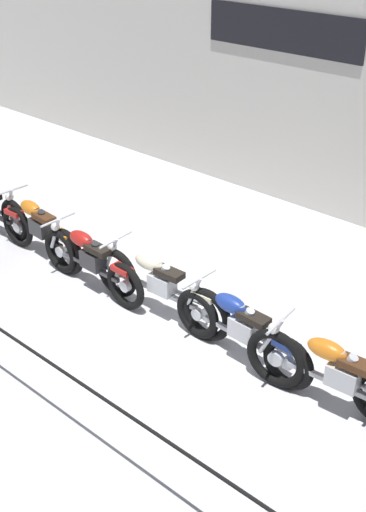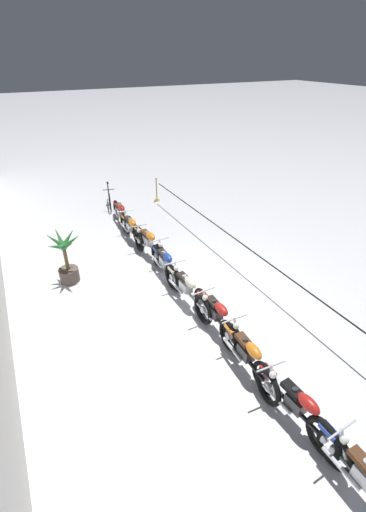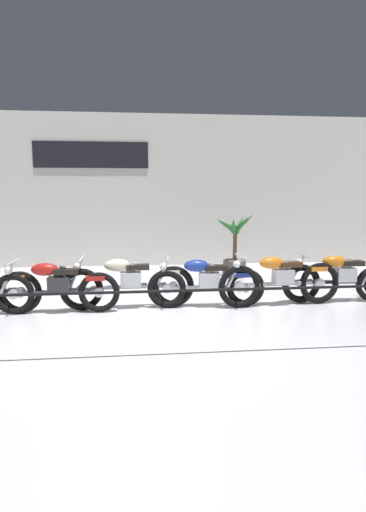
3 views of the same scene
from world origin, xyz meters
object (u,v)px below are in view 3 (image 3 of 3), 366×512
(motorcycle_orange_6, at_px, (280,280))
(potted_palm_left_of_row, at_px, (235,249))
(motorcycle_blue_5, at_px, (206,283))
(motorcycle_orange_7, at_px, (342,278))
(motorcycle_cream_4, at_px, (127,283))
(motorcycle_red_3, at_px, (56,287))

(motorcycle_orange_6, bearing_deg, potted_palm_left_of_row, 95.20)
(motorcycle_blue_5, bearing_deg, motorcycle_orange_7, 2.07)
(motorcycle_blue_5, distance_m, motorcycle_orange_7, 2.63)
(motorcycle_cream_4, xyz_separation_m, motorcycle_orange_7, (4.04, 0.05, -0.01))
(motorcycle_red_3, bearing_deg, motorcycle_orange_7, 2.21)
(motorcycle_cream_4, relative_size, motorcycle_blue_5, 1.12)
(motorcycle_orange_7, bearing_deg, potted_palm_left_of_row, 121.15)
(motorcycle_red_3, bearing_deg, potted_palm_left_of_row, 35.61)
(motorcycle_red_3, distance_m, motorcycle_blue_5, 2.63)
(motorcycle_red_3, bearing_deg, motorcycle_orange_6, 0.98)
(motorcycle_cream_4, bearing_deg, motorcycle_blue_5, -1.79)
(motorcycle_cream_4, distance_m, potted_palm_left_of_row, 3.60)
(motorcycle_cream_4, height_order, motorcycle_orange_6, motorcycle_orange_6)
(potted_palm_left_of_row, bearing_deg, motorcycle_cream_4, -135.01)
(motorcycle_orange_7, relative_size, potted_palm_left_of_row, 1.46)
(motorcycle_blue_5, relative_size, motorcycle_orange_6, 0.91)
(motorcycle_blue_5, height_order, potted_palm_left_of_row, potted_palm_left_of_row)
(motorcycle_red_3, distance_m, motorcycle_orange_7, 5.27)
(motorcycle_orange_6, distance_m, potted_palm_left_of_row, 2.64)
(motorcycle_red_3, xyz_separation_m, motorcycle_cream_4, (1.22, 0.15, 0.01))
(motorcycle_cream_4, height_order, potted_palm_left_of_row, potted_palm_left_of_row)
(motorcycle_red_3, distance_m, motorcycle_cream_4, 1.23)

